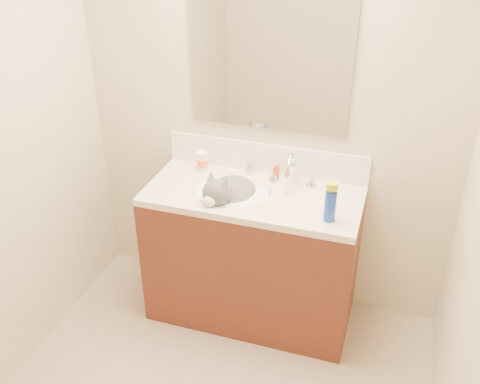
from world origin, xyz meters
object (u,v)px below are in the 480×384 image
Objects in this scene: vanity_cabinet at (252,258)px; basin at (231,203)px; cat at (229,196)px; amber_bottle at (276,172)px; silver_jar at (250,169)px; spray_can at (330,206)px; faucet at (291,172)px; pill_bottle at (202,161)px.

vanity_cabinet is 0.40m from basin.
cat reaches higher than vanity_cabinet.
amber_bottle reaches higher than vanity_cabinet.
vanity_cabinet is 0.54m from amber_bottle.
spray_can is at bearing -34.57° from silver_jar.
vanity_cabinet is 2.67× the size of basin.
faucet is at bearing -29.82° from amber_bottle.
silver_jar is at bearing 172.87° from amber_bottle.
basin is 0.32m from amber_bottle.
spray_can is at bearing -47.14° from faucet.
vanity_cabinet is 10.45× the size of pill_bottle.
spray_can is at bearing -21.73° from pill_bottle.
amber_bottle is at bearing 136.69° from spray_can.
amber_bottle is (-0.10, 0.06, -0.04)m from faucet.
basin is 0.27m from silver_jar.
silver_jar is 0.17m from amber_bottle.
cat is 2.70× the size of spray_can.
vanity_cabinet is 0.58m from faucet.
cat reaches higher than basin.
pill_bottle is 0.70× the size of spray_can.
cat reaches higher than amber_bottle.
cat is (-0.01, -0.01, 0.04)m from basin.
pill_bottle reaches higher than silver_jar.
vanity_cabinet is 4.29× the size of faucet.
faucet reaches higher than vanity_cabinet.
spray_can is (0.81, -0.32, 0.02)m from pill_bottle.
spray_can is at bearing -18.55° from vanity_cabinet.
pill_bottle is at bearing 154.29° from cat.
silver_jar is at bearing 95.06° from cat.
vanity_cabinet is 0.71m from spray_can.
faucet is 0.37m from cat.
vanity_cabinet is at bearing -142.71° from faucet.
cat is 0.26m from silver_jar.
cat is at bearing -164.26° from vanity_cabinet.
silver_jar is at bearing 163.70° from faucet.
vanity_cabinet is 20.75× the size of silver_jar.
silver_jar is at bearing 7.86° from pill_bottle.
basin is at bearing -99.16° from silver_jar.
silver_jar is (0.29, 0.04, -0.03)m from pill_bottle.
pill_bottle is 1.29× the size of amber_bottle.
faucet is at bearing -3.86° from pill_bottle.
spray_can is (0.57, -0.12, 0.15)m from basin.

